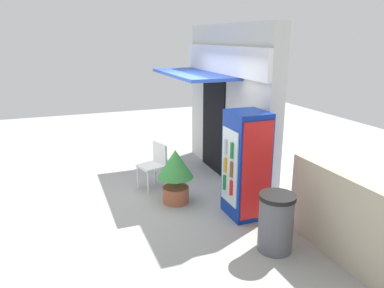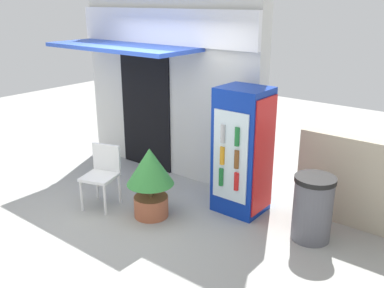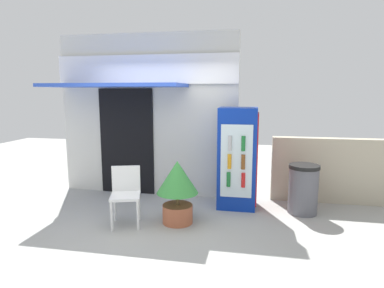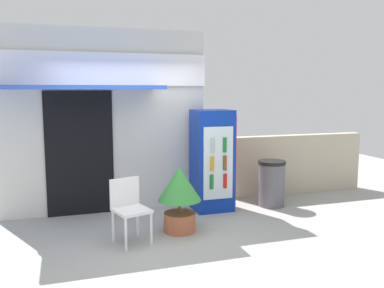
% 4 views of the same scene
% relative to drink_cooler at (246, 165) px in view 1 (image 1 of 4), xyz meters
% --- Properties ---
extents(ground, '(16.00, 16.00, 0.00)m').
position_rel_drink_cooler_xyz_m(ground, '(-1.36, -1.12, -0.86)').
color(ground, '#A3A39E').
extents(storefront_building, '(3.43, 1.25, 3.04)m').
position_rel_drink_cooler_xyz_m(storefront_building, '(-1.77, 0.50, 0.72)').
color(storefront_building, silver).
rests_on(storefront_building, ground).
extents(drink_cooler, '(0.66, 0.62, 1.71)m').
position_rel_drink_cooler_xyz_m(drink_cooler, '(0.00, 0.00, 0.00)').
color(drink_cooler, '#0C2D9E').
rests_on(drink_cooler, ground).
extents(plastic_chair, '(0.54, 0.55, 0.86)m').
position_rel_drink_cooler_xyz_m(plastic_chair, '(-1.60, -1.06, -0.35)').
color(plastic_chair, white).
rests_on(plastic_chair, ground).
extents(potted_plant_near_shop, '(0.62, 0.62, 0.96)m').
position_rel_drink_cooler_xyz_m(potted_plant_near_shop, '(-0.84, -0.89, -0.28)').
color(potted_plant_near_shop, '#AD5B3D').
rests_on(potted_plant_near_shop, ground).
extents(trash_bin, '(0.49, 0.49, 0.81)m').
position_rel_drink_cooler_xyz_m(trash_bin, '(1.07, -0.11, -0.45)').
color(trash_bin, '#595960').
rests_on(trash_bin, ground).
extents(stone_boundary_wall, '(2.82, 0.21, 1.16)m').
position_rel_drink_cooler_xyz_m(stone_boundary_wall, '(2.00, 0.56, -0.27)').
color(stone_boundary_wall, '#B7AD93').
rests_on(stone_boundary_wall, ground).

